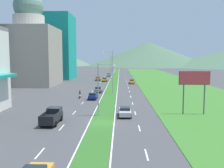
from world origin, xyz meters
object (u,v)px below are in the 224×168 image
at_px(billboard_roadside, 194,81).
at_px(pickup_truck_0, 52,116).
at_px(street_lamp_far, 112,68).
at_px(car_7, 125,112).
at_px(car_1, 109,75).
at_px(car_5, 93,96).
at_px(car_3, 98,89).
at_px(car_0, 105,79).
at_px(street_lamp_mid, 112,70).
at_px(motorcycle_rider, 80,95).
at_px(street_lamp_near, 100,85).
at_px(car_2, 132,82).
at_px(car_6, 98,79).

distance_m(billboard_roadside, pickup_truck_0, 22.71).
bearing_deg(street_lamp_far, car_7, -85.71).
bearing_deg(car_1, car_5, 179.91).
relative_size(street_lamp_far, car_3, 2.27).
height_order(car_5, car_7, car_5).
bearing_deg(car_0, street_lamp_mid, -173.24).
xyz_separation_m(street_lamp_mid, car_0, (-3.96, 33.42, -5.37)).
distance_m(car_3, car_5, 10.97).
bearing_deg(street_lamp_mid, billboard_roadside, -59.49).
xyz_separation_m(car_7, motorcycle_rider, (-10.01, 17.56, 0.00)).
xyz_separation_m(street_lamp_near, car_1, (-2.86, 87.09, -4.07)).
bearing_deg(motorcycle_rider, street_lamp_far, -10.53).
relative_size(pickup_truck_0, motorcycle_rider, 2.70).
height_order(billboard_roadside, car_2, billboard_roadside).
distance_m(street_lamp_mid, motorcycle_rider, 11.97).
height_order(street_lamp_near, car_7, street_lamp_near).
distance_m(car_0, car_3, 31.93).
relative_size(billboard_roadside, car_3, 1.58).
height_order(billboard_roadside, car_0, billboard_roadside).
xyz_separation_m(street_lamp_far, car_5, (-3.06, -34.76, -5.05)).
relative_size(street_lamp_mid, car_0, 2.40).
distance_m(street_lamp_far, pickup_truck_0, 55.88).
distance_m(car_2, motorcycle_rider, 35.18).
xyz_separation_m(car_1, car_7, (6.77, -87.43, -0.03)).
bearing_deg(pickup_truck_0, car_7, -66.82).
bearing_deg(motorcycle_rider, car_1, -2.66).
bearing_deg(car_2, street_lamp_near, -8.34).
distance_m(car_2, car_7, 50.20).
distance_m(street_lamp_near, car_1, 87.23).
xyz_separation_m(car_3, pickup_truck_0, (-3.67, -31.51, 0.20)).
relative_size(car_2, pickup_truck_0, 0.80).
bearing_deg(car_1, street_lamp_far, -175.39).
height_order(car_2, car_7, car_2).
height_order(street_lamp_mid, billboard_roadside, street_lamp_mid).
height_order(street_lamp_near, car_2, street_lamp_near).
bearing_deg(car_5, street_lamp_near, -169.35).
relative_size(car_5, pickup_truck_0, 0.81).
bearing_deg(car_0, billboard_roadside, -162.51).
bearing_deg(car_5, motorcycle_rider, 65.45).
relative_size(street_lamp_near, car_2, 1.94).
bearing_deg(motorcycle_rider, pickup_truck_0, 179.26).
height_order(car_0, car_6, car_0).
bearing_deg(motorcycle_rider, car_3, -19.52).
distance_m(street_lamp_far, car_3, 24.47).
distance_m(street_lamp_far, car_6, 14.17).
relative_size(street_lamp_near, pickup_truck_0, 1.54).
distance_m(street_lamp_far, car_5, 35.26).
height_order(billboard_roadside, car_1, billboard_roadside).
height_order(car_2, pickup_truck_0, pickup_truck_0).
xyz_separation_m(car_3, car_7, (6.63, -27.10, -0.04)).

